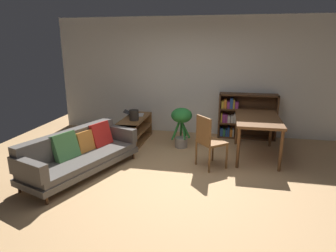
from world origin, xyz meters
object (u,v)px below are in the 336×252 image
object	(u,v)px
desk_speaker	(134,115)
potted_floor_plant	(181,121)
fabric_couch	(80,153)
bookshelf	(243,116)
open_laptop	(135,114)
dining_chair_near	(208,139)
media_console	(135,130)
dining_table	(258,122)

from	to	relation	value
desk_speaker	potted_floor_plant	bearing A→B (deg)	2.74
fabric_couch	bookshelf	size ratio (longest dim) A/B	1.71
desk_speaker	potted_floor_plant	distance (m)	1.01
desk_speaker	fabric_couch	bearing A→B (deg)	-107.19
open_laptop	dining_chair_near	distance (m)	2.18
media_console	potted_floor_plant	bearing A→B (deg)	-8.27
fabric_couch	dining_chair_near	xyz separation A→B (m)	(2.09, 0.63, 0.18)
fabric_couch	potted_floor_plant	size ratio (longest dim) A/B	2.61
open_laptop	desk_speaker	size ratio (longest dim) A/B	2.21
potted_floor_plant	dining_table	xyz separation A→B (m)	(1.48, -0.21, 0.13)
dining_table	bookshelf	bearing A→B (deg)	100.30
fabric_couch	bookshelf	distance (m)	3.72
desk_speaker	bookshelf	size ratio (longest dim) A/B	0.17
potted_floor_plant	bookshelf	bearing A→B (deg)	36.88
desk_speaker	dining_chair_near	xyz separation A→B (m)	(1.62, -0.89, -0.13)
dining_chair_near	open_laptop	bearing A→B (deg)	143.19
fabric_couch	dining_table	xyz separation A→B (m)	(2.95, 1.35, 0.34)
open_laptop	potted_floor_plant	bearing A→B (deg)	-18.17
fabric_couch	dining_chair_near	bearing A→B (deg)	16.76
open_laptop	dining_table	distance (m)	2.67
bookshelf	potted_floor_plant	bearing A→B (deg)	-143.12
media_console	bookshelf	xyz separation A→B (m)	(2.33, 0.80, 0.23)
open_laptop	dining_table	bearing A→B (deg)	-12.63
dining_table	dining_chair_near	bearing A→B (deg)	-140.13
dining_table	fabric_couch	bearing A→B (deg)	-155.43
dining_table	bookshelf	distance (m)	1.20
desk_speaker	dining_chair_near	size ratio (longest dim) A/B	0.23
open_laptop	bookshelf	size ratio (longest dim) A/B	0.38
media_console	desk_speaker	xyz separation A→B (m)	(0.06, -0.20, 0.38)
fabric_couch	desk_speaker	bearing A→B (deg)	72.81
potted_floor_plant	bookshelf	xyz separation A→B (m)	(1.27, 0.95, -0.05)
fabric_couch	media_console	world-z (taller)	fabric_couch
potted_floor_plant	dining_chair_near	world-z (taller)	dining_chair_near
fabric_couch	dining_chair_near	world-z (taller)	dining_chair_near
open_laptop	potted_floor_plant	world-z (taller)	potted_floor_plant
open_laptop	media_console	bearing A→B (deg)	-72.83
fabric_couch	potted_floor_plant	distance (m)	2.16
media_console	desk_speaker	bearing A→B (deg)	-74.49
open_laptop	potted_floor_plant	size ratio (longest dim) A/B	0.57
media_console	potted_floor_plant	distance (m)	1.11
desk_speaker	bookshelf	xyz separation A→B (m)	(2.27, 1.00, -0.15)
potted_floor_plant	open_laptop	bearing A→B (deg)	161.83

